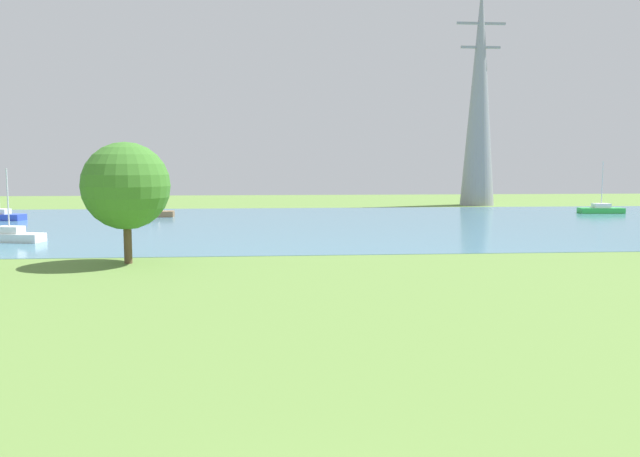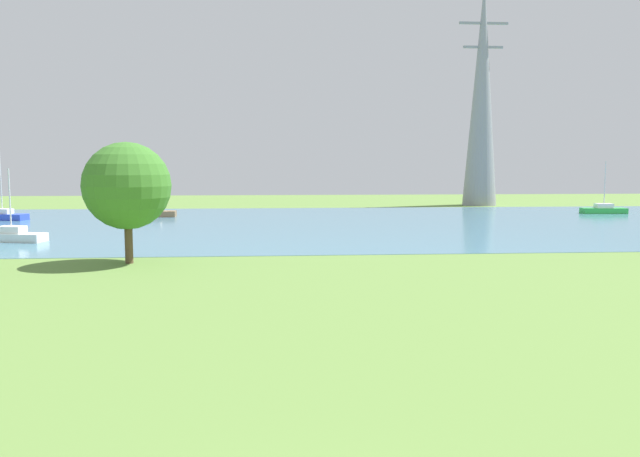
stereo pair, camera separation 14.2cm
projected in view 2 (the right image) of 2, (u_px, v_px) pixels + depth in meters
ground_plane at (283, 281)px, 29.93m from camera, size 160.00×160.00×0.00m
water_surface at (278, 224)px, 57.70m from camera, size 140.00×40.00×0.02m
sailboat_white at (12, 236)px, 44.65m from camera, size 5.01×2.54×5.18m
sailboat_blue at (3, 215)px, 61.44m from camera, size 5.02×2.63×7.82m
sailboat_brown at (152, 213)px, 65.01m from camera, size 4.82×1.57×5.29m
sailboat_green at (604, 210)px, 69.43m from camera, size 4.88×1.77×5.75m
tree_east_far at (127, 186)px, 34.69m from camera, size 4.83×4.83×6.73m
electricity_pylon at (482, 93)px, 81.71m from camera, size 6.40×4.40×29.29m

